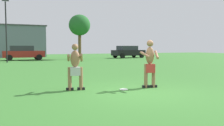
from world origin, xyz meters
The scene contains 9 objects.
ground_plane centered at (0.00, 0.00, 0.00)m, with size 80.00×80.00×0.00m, color #38752D.
player_near centered at (-1.86, 1.28, 0.84)m, with size 0.69×0.64×1.61m.
player_in_red centered at (0.78, 0.67, 0.92)m, with size 0.64×0.68×1.75m.
frisbee centered at (-0.29, 0.66, 0.01)m, with size 0.29×0.29×0.03m, color white.
car_red_near_post centered at (-2.34, 21.35, 0.82)m, with size 4.35×2.13×1.58m.
car_black_mid_lot centered at (10.67, 21.46, 0.82)m, with size 4.48×2.43×1.58m.
lamp_post centered at (-3.99, 17.84, 3.60)m, with size 0.60×0.24×5.90m.
outbuilding_behind_lot centered at (-3.05, 30.89, 2.25)m, with size 8.77×5.51×4.49m.
tree_behind_players centered at (3.96, 20.95, 3.95)m, with size 2.52×2.52×5.24m.
Camera 1 is at (-4.02, -6.83, 1.52)m, focal length 38.75 mm.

